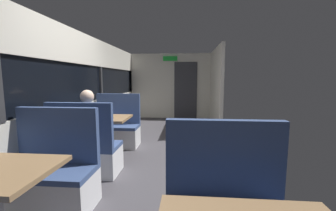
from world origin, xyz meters
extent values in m
cube|color=#423F44|center=(0.00, 0.00, -0.01)|extent=(3.30, 9.20, 0.02)
cube|color=beige|center=(-1.45, 0.00, 0.47)|extent=(0.08, 8.40, 0.95)
cube|color=beige|center=(-1.45, 0.00, 2.00)|extent=(0.08, 8.40, 0.60)
cube|color=black|center=(-1.46, 0.00, 1.32)|extent=(0.03, 8.40, 0.75)
cube|color=#2D2D30|center=(-1.43, 1.40, 1.32)|extent=(0.06, 0.08, 0.75)
cube|color=#2D2D30|center=(-1.43, 4.20, 1.32)|extent=(0.06, 0.08, 0.75)
cube|color=beige|center=(0.00, 4.20, 1.15)|extent=(2.90, 0.08, 2.30)
cube|color=#333338|center=(0.55, 4.15, 1.00)|extent=(0.80, 0.04, 2.00)
cube|color=green|center=(0.00, 4.14, 2.12)|extent=(0.50, 0.03, 0.16)
cube|color=beige|center=(1.45, 3.00, 1.15)|extent=(0.08, 2.40, 2.30)
cube|color=silver|center=(-0.89, -1.43, 0.20)|extent=(0.95, 0.50, 0.39)
cube|color=#384C7A|center=(-0.89, -1.43, 0.42)|extent=(0.95, 0.50, 0.06)
cube|color=#384C7A|center=(-0.89, -1.22, 0.78)|extent=(0.95, 0.08, 0.65)
cylinder|color=#9E9EA3|center=(-0.89, 0.14, 0.35)|extent=(0.10, 0.10, 0.70)
cube|color=olive|center=(-0.89, 0.14, 0.72)|extent=(0.90, 0.70, 0.04)
cube|color=silver|center=(-0.89, -0.52, 0.20)|extent=(0.95, 0.50, 0.39)
cube|color=#384C7A|center=(-0.89, -0.52, 0.42)|extent=(0.95, 0.50, 0.06)
cube|color=#384C7A|center=(-0.89, -0.73, 0.78)|extent=(0.95, 0.08, 0.65)
cube|color=silver|center=(-0.89, 0.80, 0.20)|extent=(0.95, 0.50, 0.39)
cube|color=#384C7A|center=(-0.89, 0.80, 0.42)|extent=(0.95, 0.50, 0.06)
cube|color=#384C7A|center=(-0.89, 1.01, 0.78)|extent=(0.95, 0.08, 0.65)
cube|color=#384C7A|center=(0.89, -1.82, 0.78)|extent=(0.95, 0.08, 0.65)
cube|color=#26262D|center=(-0.89, -0.52, 0.23)|extent=(0.30, 0.36, 0.45)
cube|color=#3F598C|center=(-0.89, -0.47, 0.75)|extent=(0.34, 0.22, 0.60)
sphere|color=beige|center=(-0.89, -0.45, 1.16)|extent=(0.20, 0.20, 0.20)
cylinder|color=#3F598C|center=(-1.09, -0.29, 0.77)|extent=(0.07, 0.28, 0.07)
cylinder|color=#3F598C|center=(-0.69, -0.29, 0.77)|extent=(0.07, 0.28, 0.07)
camera|label=1|loc=(0.58, -3.54, 1.43)|focal=23.05mm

